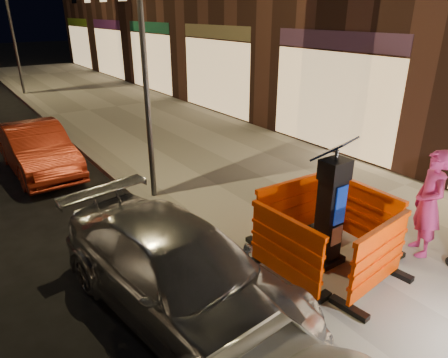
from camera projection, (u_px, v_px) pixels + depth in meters
ground_plane at (219, 267)px, 6.82m from camera, size 120.00×120.00×0.00m
sidewalk at (337, 216)px, 8.39m from camera, size 6.00×60.00×0.15m
kerb at (219, 263)px, 6.79m from camera, size 0.30×60.00×0.15m
parking_kiosk at (331, 207)px, 6.33m from camera, size 0.65×0.65×2.04m
barrier_front at (378, 259)px, 5.79m from camera, size 1.51×0.75×1.14m
barrier_back at (287, 210)px, 7.22m from camera, size 1.48×0.66×1.14m
barrier_kerbside at (285, 251)px, 6.00m from camera, size 0.67×1.49×1.14m
barrier_bldgside at (364, 216)px, 7.01m from camera, size 0.63×1.47×1.14m
car_silver at (182, 309)px, 5.86m from camera, size 2.47×4.77×1.32m
car_red at (42, 172)px, 10.87m from camera, size 1.49×3.98×1.30m
man at (429, 204)px, 6.64m from camera, size 0.77×0.81×1.87m
street_lamp_mid at (144, 59)px, 7.99m from camera, size 0.12×0.12×6.00m
street_lamp_far at (12, 31)px, 19.28m from camera, size 0.12×0.12×6.00m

